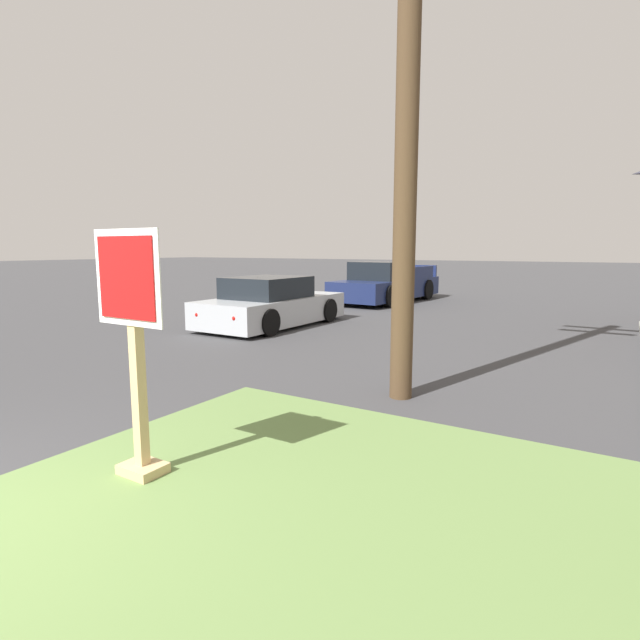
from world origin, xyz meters
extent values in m
cube|color=#668447|center=(2.04, 1.36, 0.04)|extent=(4.54, 5.83, 0.08)
cube|color=tan|center=(0.74, 1.81, 1.06)|extent=(0.09, 0.09, 1.96)
cube|color=tan|center=(0.74, 1.81, 0.12)|extent=(0.36, 0.28, 0.08)
cube|color=white|center=(0.74, 1.76, 1.72)|extent=(0.76, 0.01, 0.76)
cube|color=red|center=(0.74, 1.74, 1.72)|extent=(0.65, 0.01, 0.65)
cylinder|color=black|center=(0.71, 3.67, 0.01)|extent=(0.70, 0.70, 0.02)
cube|color=#ADB2B7|center=(-3.55, 9.23, 0.41)|extent=(1.85, 4.17, 0.64)
cube|color=black|center=(-3.55, 9.03, 0.97)|extent=(1.59, 1.92, 0.56)
cylinder|color=black|center=(-4.41, 10.53, 0.31)|extent=(0.22, 0.62, 0.62)
cylinder|color=black|center=(-2.67, 10.52, 0.31)|extent=(0.22, 0.62, 0.62)
cylinder|color=black|center=(-4.42, 7.94, 0.31)|extent=(0.22, 0.62, 0.62)
cylinder|color=black|center=(-2.68, 7.94, 0.31)|extent=(0.22, 0.62, 0.62)
sphere|color=white|center=(-4.09, 11.27, 0.47)|extent=(0.14, 0.14, 0.14)
sphere|color=red|center=(-4.10, 7.19, 0.47)|extent=(0.12, 0.12, 0.12)
sphere|color=white|center=(-2.99, 11.27, 0.47)|extent=(0.14, 0.14, 0.14)
sphere|color=red|center=(-3.00, 7.19, 0.47)|extent=(0.12, 0.12, 0.12)
cube|color=#19234C|center=(-3.46, 16.07, 0.50)|extent=(2.18, 5.42, 0.68)
cube|color=black|center=(-3.50, 15.32, 1.14)|extent=(1.76, 1.47, 0.68)
cube|color=#19234C|center=(-2.50, 16.95, 1.06)|extent=(0.21, 2.24, 0.44)
cube|color=#19234C|center=(-4.33, 17.04, 1.06)|extent=(0.21, 2.24, 0.44)
cube|color=#19234C|center=(-3.34, 18.68, 1.06)|extent=(1.74, 0.18, 0.44)
cylinder|color=black|center=(-2.63, 14.42, 0.38)|extent=(0.30, 0.77, 0.76)
cylinder|color=black|center=(-4.44, 14.51, 0.38)|extent=(0.30, 0.77, 0.76)
cylinder|color=black|center=(-2.48, 17.62, 0.38)|extent=(0.30, 0.77, 0.76)
cylinder|color=black|center=(-4.29, 17.71, 0.38)|extent=(0.30, 0.77, 0.76)
cylinder|color=#4C3823|center=(1.64, 5.20, 4.32)|extent=(0.29, 0.29, 8.63)
camera|label=1|loc=(4.08, -0.75, 1.95)|focal=27.81mm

